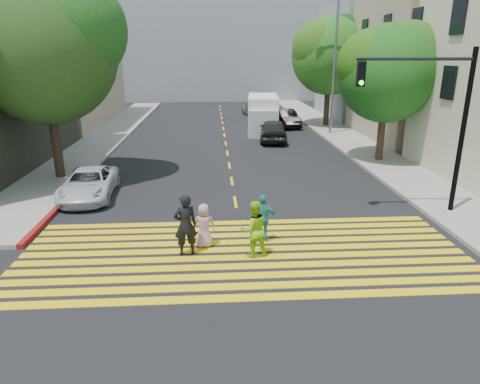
{
  "coord_description": "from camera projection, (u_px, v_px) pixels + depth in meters",
  "views": [
    {
      "loc": [
        -0.87,
        -10.43,
        5.77
      ],
      "look_at": [
        0.0,
        3.0,
        1.4
      ],
      "focal_mm": 32.0,
      "sensor_mm": 36.0,
      "label": 1
    }
  ],
  "objects": [
    {
      "name": "dark_car_near",
      "position": [
        273.0,
        130.0,
        29.27
      ],
      "size": [
        2.25,
        4.62,
        1.52
      ],
      "primitive_type": "imported",
      "rotation": [
        0.0,
        0.0,
        3.04
      ],
      "color": "black",
      "rests_on": "ground"
    },
    {
      "name": "traffic_signal",
      "position": [
        435.0,
        110.0,
        15.01
      ],
      "size": [
        4.09,
        0.5,
        6.0
      ],
      "rotation": [
        0.0,
        0.0,
        -0.07
      ],
      "color": "black",
      "rests_on": "ground"
    },
    {
      "name": "tree_left",
      "position": [
        45.0,
        44.0,
        18.71
      ],
      "size": [
        7.78,
        7.38,
        9.17
      ],
      "rotation": [
        0.0,
        0.0,
        -0.18
      ],
      "color": "black",
      "rests_on": "ground"
    },
    {
      "name": "building_right_tan",
      "position": [
        444.0,
        65.0,
        29.15
      ],
      "size": [
        10.0,
        10.0,
        10.0
      ],
      "primitive_type": "cube",
      "color": "tan",
      "rests_on": "ground"
    },
    {
      "name": "backdrop_block",
      "position": [
        218.0,
        52.0,
        55.45
      ],
      "size": [
        30.0,
        8.0,
        12.0
      ],
      "primitive_type": "cube",
      "color": "gray",
      "rests_on": "ground"
    },
    {
      "name": "tree_right_far",
      "position": [
        331.0,
        52.0,
        33.65
      ],
      "size": [
        7.43,
        7.22,
        8.74
      ],
      "rotation": [
        0.0,
        0.0,
        0.22
      ],
      "color": "black",
      "rests_on": "ground"
    },
    {
      "name": "street_lamp",
      "position": [
        332.0,
        54.0,
        30.04
      ],
      "size": [
        2.24,
        0.7,
        9.96
      ],
      "rotation": [
        0.0,
        0.0,
        -0.22
      ],
      "color": "slate",
      "rests_on": "ground"
    },
    {
      "name": "pedestrian_extra",
      "position": [
        263.0,
        218.0,
        13.57
      ],
      "size": [
        0.96,
        0.51,
        1.57
      ],
      "primitive_type": "imported",
      "rotation": [
        0.0,
        0.0,
        2.99
      ],
      "color": "teal",
      "rests_on": "ground"
    },
    {
      "name": "tree_right_near",
      "position": [
        389.0,
        68.0,
        22.39
      ],
      "size": [
        6.12,
        5.74,
        7.43
      ],
      "rotation": [
        0.0,
        0.0,
        -0.13
      ],
      "color": "black",
      "rests_on": "ground"
    },
    {
      "name": "dark_car_parked",
      "position": [
        286.0,
        118.0,
        35.08
      ],
      "size": [
        2.03,
        4.44,
        1.41
      ],
      "primitive_type": "imported",
      "rotation": [
        0.0,
        0.0,
        0.13
      ],
      "color": "black",
      "rests_on": "ground"
    },
    {
      "name": "sidewalk_right",
      "position": [
        364.0,
        150.0,
        26.47
      ],
      "size": [
        3.0,
        60.0,
        0.15
      ],
      "primitive_type": "cube",
      "color": "gray",
      "rests_on": "ground"
    },
    {
      "name": "pedestrian_child",
      "position": [
        204.0,
        226.0,
        13.22
      ],
      "size": [
        0.71,
        0.48,
        1.4
      ],
      "primitive_type": "imported",
      "rotation": [
        0.0,
        0.0,
        3.2
      ],
      "color": "#C091AF",
      "rests_on": "ground"
    },
    {
      "name": "building_right_grey",
      "position": [
        383.0,
        62.0,
        39.59
      ],
      "size": [
        10.0,
        10.0,
        10.0
      ],
      "primitive_type": "cube",
      "color": "gray",
      "rests_on": "ground"
    },
    {
      "name": "sidewalk_left",
      "position": [
        111.0,
        133.0,
        32.08
      ],
      "size": [
        3.0,
        40.0,
        0.15
      ],
      "primitive_type": "cube",
      "color": "gray",
      "rests_on": "ground"
    },
    {
      "name": "pedestrian_woman",
      "position": [
        254.0,
        229.0,
        12.54
      ],
      "size": [
        0.98,
        0.84,
        1.73
      ],
      "primitive_type": "imported",
      "rotation": [
        0.0,
        0.0,
        3.39
      ],
      "color": "#93D91B",
      "rests_on": "ground"
    },
    {
      "name": "pedestrian_man",
      "position": [
        185.0,
        225.0,
        12.62
      ],
      "size": [
        0.78,
        0.6,
        1.89
      ],
      "primitive_type": "imported",
      "rotation": [
        0.0,
        0.0,
        3.38
      ],
      "color": "black",
      "rests_on": "ground"
    },
    {
      "name": "white_sedan",
      "position": [
        89.0,
        184.0,
        17.83
      ],
      "size": [
        2.22,
        4.4,
        1.19
      ],
      "primitive_type": "imported",
      "rotation": [
        0.0,
        0.0,
        0.06
      ],
      "color": "silver",
      "rests_on": "ground"
    },
    {
      "name": "building_left_tan",
      "position": [
        30.0,
        63.0,
        35.79
      ],
      "size": [
        12.0,
        16.0,
        10.0
      ],
      "primitive_type": "cube",
      "color": "tan",
      "rests_on": "ground"
    },
    {
      "name": "white_van",
      "position": [
        263.0,
        115.0,
        32.48
      ],
      "size": [
        2.71,
        5.96,
        2.72
      ],
      "rotation": [
        0.0,
        0.0,
        -0.1
      ],
      "color": "white",
      "rests_on": "ground"
    },
    {
      "name": "lane_line",
      "position": [
        224.0,
        132.0,
        33.09
      ],
      "size": [
        0.12,
        34.4,
        0.01
      ],
      "color": "yellow",
      "rests_on": "ground"
    },
    {
      "name": "curb_red",
      "position": [
        62.0,
        204.0,
        16.99
      ],
      "size": [
        0.2,
        8.0,
        0.16
      ],
      "primitive_type": "cube",
      "color": "maroon",
      "rests_on": "ground"
    },
    {
      "name": "crosswalk",
      "position": [
        244.0,
        253.0,
        12.95
      ],
      "size": [
        13.4,
        5.3,
        0.01
      ],
      "color": "yellow",
      "rests_on": "ground"
    },
    {
      "name": "ground",
      "position": [
        247.0,
        274.0,
        11.74
      ],
      "size": [
        120.0,
        120.0,
        0.0
      ],
      "primitive_type": "plane",
      "color": "black"
    },
    {
      "name": "silver_car",
      "position": [
        256.0,
        108.0,
        41.39
      ],
      "size": [
        2.67,
        5.09,
        1.41
      ],
      "primitive_type": "imported",
      "rotation": [
        0.0,
        0.0,
        3.29
      ],
      "color": "#949494",
      "rests_on": "ground"
    }
  ]
}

